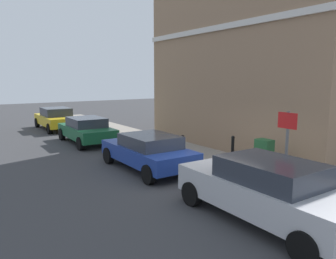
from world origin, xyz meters
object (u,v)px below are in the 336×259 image
object	(u,v)px
car_green	(87,130)
street_sign	(287,140)
bollard_far_kerb	(183,147)
utility_cabinet	(264,157)
car_silver	(265,189)
car_blue	(148,151)
car_yellow	(56,118)
bollard_near_cabinet	(233,148)

from	to	relation	value
car_green	street_sign	world-z (taller)	street_sign
bollard_far_kerb	utility_cabinet	bearing A→B (deg)	-63.90
car_silver	bollard_far_kerb	xyz separation A→B (m)	(1.44, 5.10, -0.08)
car_blue	bollard_far_kerb	bearing A→B (deg)	-99.46
car_blue	utility_cabinet	distance (m)	4.10
car_yellow	bollard_near_cabinet	bearing A→B (deg)	-166.81
car_yellow	street_sign	bearing A→B (deg)	-173.48
utility_cabinet	street_sign	xyz separation A→B (m)	(-1.14, -1.66, 0.98)
car_silver	car_green	bearing A→B (deg)	1.22
bollard_far_kerb	car_yellow	bearing A→B (deg)	97.23
utility_cabinet	bollard_near_cabinet	xyz separation A→B (m)	(0.10, 1.55, 0.02)
car_yellow	bollard_near_cabinet	size ratio (longest dim) A/B	4.27
car_blue	car_green	bearing A→B (deg)	1.11
bollard_far_kerb	car_silver	bearing A→B (deg)	-105.81
car_yellow	bollard_far_kerb	distance (m)	12.04
utility_cabinet	car_blue	bearing A→B (deg)	132.57
car_green	bollard_far_kerb	distance (m)	6.50
utility_cabinet	bollard_far_kerb	distance (m)	3.10
car_yellow	utility_cabinet	xyz separation A→B (m)	(2.88, -14.72, -0.07)
bollard_far_kerb	street_sign	xyz separation A→B (m)	(0.22, -4.44, 0.96)
car_green	utility_cabinet	bearing A→B (deg)	-161.53
car_green	car_yellow	distance (m)	5.62
car_green	utility_cabinet	world-z (taller)	car_green
car_blue	street_sign	size ratio (longest dim) A/B	1.83
car_green	bollard_far_kerb	size ratio (longest dim) A/B	4.09
street_sign	utility_cabinet	bearing A→B (deg)	55.57
bollard_near_cabinet	street_sign	distance (m)	3.57
car_blue	car_yellow	bearing A→B (deg)	0.69
car_blue	car_silver	bearing A→B (deg)	179.84
car_blue	street_sign	bearing A→B (deg)	-160.53
utility_cabinet	bollard_far_kerb	size ratio (longest dim) A/B	1.11
car_yellow	utility_cabinet	size ratio (longest dim) A/B	3.86
car_silver	utility_cabinet	size ratio (longest dim) A/B	3.85
car_silver	car_green	size ratio (longest dim) A/B	1.04
car_yellow	bollard_near_cabinet	xyz separation A→B (m)	(2.98, -13.17, -0.04)
car_silver	car_green	distance (m)	11.42
car_green	street_sign	bearing A→B (deg)	-169.88
car_silver	car_blue	world-z (taller)	car_silver
car_silver	bollard_near_cabinet	xyz separation A→B (m)	(2.91, 3.87, -0.08)
car_yellow	car_blue	bearing A→B (deg)	-179.04
car_blue	utility_cabinet	xyz separation A→B (m)	(2.77, -3.02, -0.02)
utility_cabinet	street_sign	distance (m)	2.24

